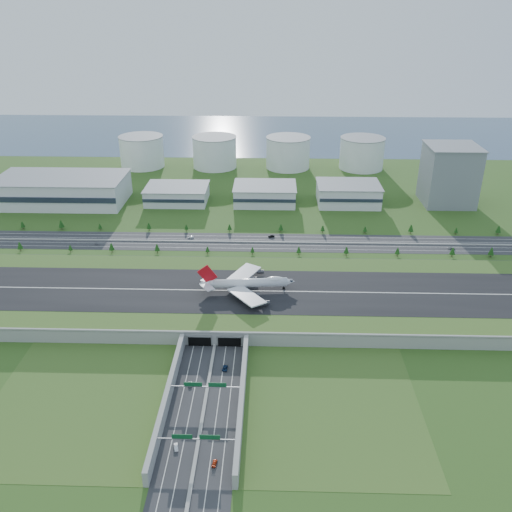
{
  "coord_description": "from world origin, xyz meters",
  "views": [
    {
      "loc": [
        31.23,
        -306.25,
        180.28
      ],
      "look_at": [
        21.12,
        35.0,
        16.52
      ],
      "focal_mm": 38.0,
      "sensor_mm": 36.0,
      "label": 1
    }
  ],
  "objects_px": {
    "fuel_tank_a": "(142,152)",
    "boeing_747": "(247,283)",
    "car_4": "(97,244)",
    "car_0": "(190,384)",
    "car_7": "(191,237)",
    "car_3": "(214,463)",
    "car_6": "(451,248)",
    "car_2": "(225,368)",
    "car_5": "(271,236)",
    "car_1": "(176,447)",
    "office_tower": "(449,175)"
  },
  "relations": [
    {
      "from": "fuel_tank_a",
      "to": "car_3",
      "type": "xyz_separation_m",
      "value": [
        128.48,
        -447.03,
        -16.7
      ]
    },
    {
      "from": "office_tower",
      "to": "car_2",
      "type": "height_order",
      "value": "office_tower"
    },
    {
      "from": "car_5",
      "to": "car_6",
      "type": "height_order",
      "value": "car_5"
    },
    {
      "from": "boeing_747",
      "to": "car_6",
      "type": "relative_size",
      "value": 11.76
    },
    {
      "from": "car_4",
      "to": "car_3",
      "type": "bearing_deg",
      "value": -138.11
    },
    {
      "from": "car_6",
      "to": "car_7",
      "type": "distance_m",
      "value": 209.95
    },
    {
      "from": "car_3",
      "to": "car_7",
      "type": "relative_size",
      "value": 0.89
    },
    {
      "from": "office_tower",
      "to": "car_5",
      "type": "distance_m",
      "value": 192.3
    },
    {
      "from": "car_6",
      "to": "car_7",
      "type": "relative_size",
      "value": 1.03
    },
    {
      "from": "car_0",
      "to": "boeing_747",
      "type": "bearing_deg",
      "value": 60.02
    },
    {
      "from": "car_1",
      "to": "car_3",
      "type": "relative_size",
      "value": 1.0
    },
    {
      "from": "car_3",
      "to": "car_5",
      "type": "xyz_separation_m",
      "value": [
        23.31,
        242.68,
        0.18
      ]
    },
    {
      "from": "car_2",
      "to": "car_7",
      "type": "xyz_separation_m",
      "value": [
        -42.69,
        173.79,
        -0.02
      ]
    },
    {
      "from": "car_0",
      "to": "car_1",
      "type": "distance_m",
      "value": 42.92
    },
    {
      "from": "car_2",
      "to": "car_6",
      "type": "relative_size",
      "value": 1.04
    },
    {
      "from": "car_3",
      "to": "car_0",
      "type": "bearing_deg",
      "value": -63.46
    },
    {
      "from": "car_1",
      "to": "car_2",
      "type": "distance_m",
      "value": 59.43
    },
    {
      "from": "car_4",
      "to": "car_6",
      "type": "xyz_separation_m",
      "value": [
        283.21,
        -0.47,
        0.08
      ]
    },
    {
      "from": "car_1",
      "to": "car_3",
      "type": "xyz_separation_m",
      "value": [
        17.86,
        -8.48,
        -0.09
      ]
    },
    {
      "from": "office_tower",
      "to": "car_7",
      "type": "bearing_deg",
      "value": -158.45
    },
    {
      "from": "boeing_747",
      "to": "car_4",
      "type": "xyz_separation_m",
      "value": [
        -125.46,
        85.96,
        -12.77
      ]
    },
    {
      "from": "car_4",
      "to": "car_5",
      "type": "height_order",
      "value": "car_5"
    },
    {
      "from": "car_7",
      "to": "car_5",
      "type": "bearing_deg",
      "value": 69.87
    },
    {
      "from": "car_6",
      "to": "car_7",
      "type": "height_order",
      "value": "car_7"
    },
    {
      "from": "boeing_747",
      "to": "car_6",
      "type": "bearing_deg",
      "value": 22.83
    },
    {
      "from": "boeing_747",
      "to": "car_5",
      "type": "xyz_separation_m",
      "value": [
        15.21,
        104.76,
        -12.58
      ]
    },
    {
      "from": "car_0",
      "to": "car_1",
      "type": "bearing_deg",
      "value": -103.5
    },
    {
      "from": "car_5",
      "to": "car_7",
      "type": "distance_m",
      "value": 66.91
    },
    {
      "from": "fuel_tank_a",
      "to": "boeing_747",
      "type": "height_order",
      "value": "fuel_tank_a"
    },
    {
      "from": "car_1",
      "to": "car_2",
      "type": "relative_size",
      "value": 0.83
    },
    {
      "from": "office_tower",
      "to": "car_4",
      "type": "relative_size",
      "value": 14.1
    },
    {
      "from": "car_1",
      "to": "car_7",
      "type": "bearing_deg",
      "value": 83.01
    },
    {
      "from": "fuel_tank_a",
      "to": "car_0",
      "type": "bearing_deg",
      "value": -74.36
    },
    {
      "from": "fuel_tank_a",
      "to": "car_4",
      "type": "distance_m",
      "value": 224.05
    },
    {
      "from": "fuel_tank_a",
      "to": "car_3",
      "type": "height_order",
      "value": "fuel_tank_a"
    },
    {
      "from": "car_6",
      "to": "car_2",
      "type": "bearing_deg",
      "value": 138.56
    },
    {
      "from": "car_2",
      "to": "car_3",
      "type": "height_order",
      "value": "car_2"
    },
    {
      "from": "fuel_tank_a",
      "to": "car_3",
      "type": "distance_m",
      "value": 465.43
    },
    {
      "from": "car_0",
      "to": "car_3",
      "type": "height_order",
      "value": "car_0"
    },
    {
      "from": "car_1",
      "to": "car_7",
      "type": "relative_size",
      "value": 0.89
    },
    {
      "from": "car_1",
      "to": "fuel_tank_a",
      "type": "bearing_deg",
      "value": 90.83
    },
    {
      "from": "fuel_tank_a",
      "to": "car_6",
      "type": "bearing_deg",
      "value": -37.23
    },
    {
      "from": "car_0",
      "to": "car_4",
      "type": "relative_size",
      "value": 1.12
    },
    {
      "from": "fuel_tank_a",
      "to": "car_4",
      "type": "relative_size",
      "value": 12.82
    },
    {
      "from": "car_2",
      "to": "car_5",
      "type": "height_order",
      "value": "car_5"
    },
    {
      "from": "car_0",
      "to": "car_7",
      "type": "relative_size",
      "value": 0.84
    },
    {
      "from": "fuel_tank_a",
      "to": "car_5",
      "type": "bearing_deg",
      "value": -53.39
    },
    {
      "from": "car_1",
      "to": "car_3",
      "type": "height_order",
      "value": "car_1"
    },
    {
      "from": "boeing_747",
      "to": "car_0",
      "type": "height_order",
      "value": "boeing_747"
    },
    {
      "from": "car_0",
      "to": "car_7",
      "type": "xyz_separation_m",
      "value": [
        -25.75,
        187.8,
        0.01
      ]
    }
  ]
}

